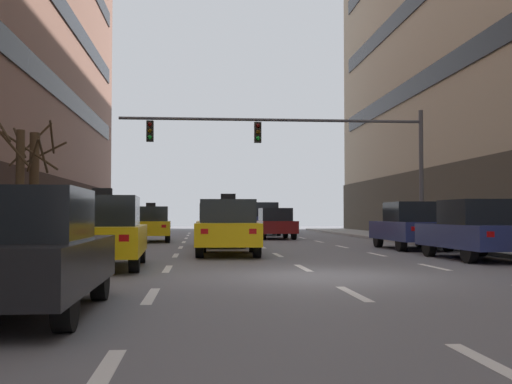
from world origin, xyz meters
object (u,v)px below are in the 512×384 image
car_driving_6 (264,219)px  traffic_signal_0 (307,143)px  taxi_driving_5 (103,233)px  car_parked_3 (412,226)px  street_tree_1 (20,186)px  taxi_driving_1 (151,224)px  car_driving_3 (22,253)px  taxi_driving_4 (220,225)px  car_parked_2 (476,230)px  car_driving_0 (275,224)px  street_tree_0 (34,186)px  taxi_driving_2 (228,228)px

car_driving_6 → traffic_signal_0: (0.37, -14.13, 3.18)m
taxi_driving_5 → car_parked_3: (10.03, 7.56, 0.02)m
taxi_driving_5 → street_tree_1: bearing=127.6°
taxi_driving_1 → street_tree_1: size_ratio=1.05×
car_parked_3 → taxi_driving_1: bearing=142.3°
car_parked_3 → street_tree_1: (-12.99, -3.71, 1.24)m
car_driving_6 → car_parked_3: bearing=-77.7°
car_driving_3 → taxi_driving_5: 7.16m
taxi_driving_1 → car_parked_3: size_ratio=0.97×
car_driving_6 → car_parked_3: size_ratio=0.92×
street_tree_1 → taxi_driving_4: bearing=46.8°
taxi_driving_1 → car_parked_2: size_ratio=0.99×
taxi_driving_1 → traffic_signal_0: bearing=-35.4°
car_parked_2 → taxi_driving_1: bearing=127.1°
car_driving_0 → taxi_driving_1: 6.97m
taxi_driving_5 → car_parked_3: 12.56m
car_parked_2 → street_tree_0: 13.51m
taxi_driving_4 → traffic_signal_0: size_ratio=0.36×
car_driving_6 → car_parked_3: car_driving_6 is taller
taxi_driving_1 → car_parked_2: bearing=-52.9°
car_driving_6 → street_tree_0: 21.37m
taxi_driving_4 → car_parked_3: taxi_driving_4 is taller
car_driving_3 → street_tree_0: (-3.05, 12.63, 1.38)m
taxi_driving_2 → taxi_driving_5: size_ratio=1.02×
taxi_driving_4 → car_parked_2: taxi_driving_4 is taller
taxi_driving_2 → taxi_driving_4: 5.57m
taxi_driving_5 → street_tree_0: bearing=118.5°
car_driving_0 → taxi_driving_2: taxi_driving_2 is taller
taxi_driving_2 → car_driving_3: size_ratio=1.10×
car_driving_6 → taxi_driving_5: bearing=-104.3°
taxi_driving_2 → car_parked_2: (6.87, -2.68, -0.02)m
taxi_driving_2 → car_parked_3: taxi_driving_2 is taller
car_driving_6 → taxi_driving_1: bearing=-124.1°
car_driving_0 → car_driving_3: (-6.16, -25.52, -0.02)m
car_parked_2 → car_driving_3: bearing=-137.2°
taxi_driving_1 → street_tree_1: street_tree_1 is taller
car_driving_0 → car_parked_2: 16.75m
car_driving_6 → street_tree_1: bearing=-114.0°
car_driving_0 → car_driving_3: car_driving_0 is taller
street_tree_0 → street_tree_1: (0.01, -1.63, -0.07)m
car_driving_3 → car_driving_6: bearing=78.9°
car_driving_0 → car_driving_6: car_driving_6 is taller
car_driving_0 → taxi_driving_2: bearing=-102.7°
car_driving_0 → taxi_driving_1: taxi_driving_1 is taller
taxi_driving_4 → street_tree_0: (-6.07, -4.83, 1.32)m
car_driving_6 → street_tree_1: 22.84m
car_driving_0 → taxi_driving_2: 13.97m
taxi_driving_2 → street_tree_1: size_ratio=1.10×
taxi_driving_1 → street_tree_1: bearing=-104.2°
taxi_driving_4 → street_tree_1: 8.93m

